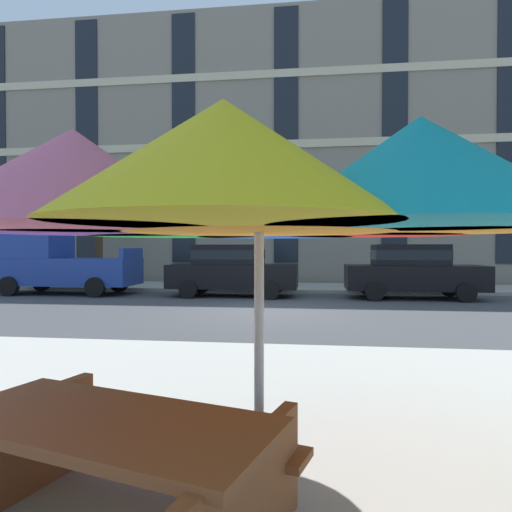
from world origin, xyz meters
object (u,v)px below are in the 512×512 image
(street_tree_left, at_px, (96,213))
(picnic_table, at_px, (106,471))
(pickup_blue, at_px, (60,266))
(sedan_black, at_px, (232,269))
(patio_umbrella, at_px, (259,194))
(sedan_black_midblock, at_px, (412,270))

(street_tree_left, bearing_deg, picnic_table, -63.07)
(pickup_blue, height_order, sedan_black, pickup_blue)
(patio_umbrella, xyz_separation_m, picnic_table, (-0.75, -0.49, -1.49))
(pickup_blue, bearing_deg, picnic_table, -58.50)
(street_tree_left, xyz_separation_m, patio_umbrella, (8.92, -15.59, -1.19))
(sedan_black, relative_size, street_tree_left, 1.04)
(pickup_blue, relative_size, sedan_black, 1.16)
(sedan_black_midblock, distance_m, street_tree_left, 12.96)
(pickup_blue, xyz_separation_m, street_tree_left, (-0.09, 2.89, 2.14))
(patio_umbrella, bearing_deg, sedan_black_midblock, 74.50)
(sedan_black_midblock, relative_size, street_tree_left, 1.04)
(pickup_blue, distance_m, patio_umbrella, 15.50)
(pickup_blue, distance_m, picnic_table, 15.48)
(sedan_black_midblock, bearing_deg, picnic_table, -107.93)
(sedan_black_midblock, height_order, picnic_table, sedan_black_midblock)
(pickup_blue, height_order, picnic_table, pickup_blue)
(sedan_black, bearing_deg, pickup_blue, 180.00)
(patio_umbrella, bearing_deg, sedan_black, 101.09)
(sedan_black_midblock, xyz_separation_m, picnic_table, (-4.27, -13.19, -0.46))
(sedan_black_midblock, relative_size, patio_umbrella, 1.27)
(sedan_black_midblock, bearing_deg, sedan_black, 180.00)
(patio_umbrella, height_order, picnic_table, patio_umbrella)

